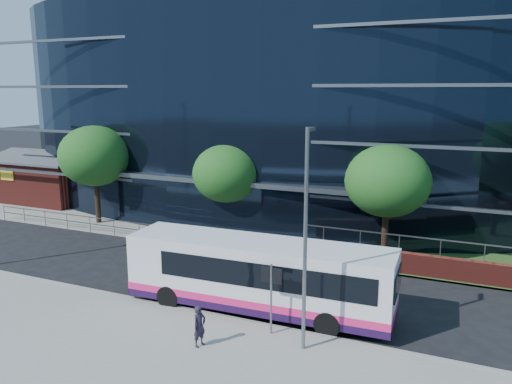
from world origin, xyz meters
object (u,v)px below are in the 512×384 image
at_px(brick_pavilion, 50,178).
at_px(tree_far_b, 226,174).
at_px(streetlight_east, 306,235).
at_px(tree_far_a, 95,156).
at_px(pedestrian, 199,326).
at_px(city_bus, 260,275).
at_px(street_sign, 271,284).
at_px(tree_far_c, 388,181).

distance_m(brick_pavilion, tree_far_b, 19.55).
bearing_deg(streetlight_east, tree_far_a, 149.54).
bearing_deg(tree_far_a, pedestrian, -39.00).
xyz_separation_m(tree_far_a, streetlight_east, (19.00, -11.17, -0.42)).
relative_size(tree_far_a, city_bus, 0.60).
distance_m(street_sign, tree_far_c, 11.14).
height_order(tree_far_a, tree_far_c, tree_far_a).
xyz_separation_m(tree_far_a, city_bus, (16.23, -8.66, -3.21)).
bearing_deg(brick_pavilion, tree_far_b, -11.88).
xyz_separation_m(streetlight_east, pedestrian, (-3.54, -1.35, -3.52)).
relative_size(tree_far_b, tree_far_c, 0.93).
xyz_separation_m(street_sign, city_bus, (-1.27, 1.92, -0.50)).
distance_m(tree_far_a, tree_far_c, 20.00).
xyz_separation_m(tree_far_b, tree_far_c, (10.00, -0.50, 0.33)).
distance_m(tree_far_b, tree_far_c, 10.02).
xyz_separation_m(brick_pavilion, pedestrian, (24.46, -17.02, -1.02)).
xyz_separation_m(tree_far_b, streetlight_east, (9.00, -11.67, 0.23)).
relative_size(tree_far_c, pedestrian, 4.23).
xyz_separation_m(brick_pavilion, street_sign, (26.50, -15.09, 0.21)).
distance_m(tree_far_c, pedestrian, 13.80).
height_order(brick_pavilion, streetlight_east, streetlight_east).
xyz_separation_m(brick_pavilion, tree_far_a, (9.00, -4.50, 2.92)).
xyz_separation_m(tree_far_c, pedestrian, (-4.54, -12.52, -3.62)).
xyz_separation_m(street_sign, streetlight_east, (1.50, -0.59, 2.29)).
distance_m(brick_pavilion, street_sign, 30.49).
bearing_deg(brick_pavilion, city_bus, -27.55).
distance_m(streetlight_east, city_bus, 4.67).
xyz_separation_m(tree_far_a, tree_far_b, (10.00, 0.50, -0.65)).
bearing_deg(street_sign, streetlight_east, -21.36).
bearing_deg(streetlight_east, city_bus, 137.85).
bearing_deg(streetlight_east, pedestrian, -159.12).
relative_size(brick_pavilion, street_sign, 3.07).
relative_size(tree_far_b, city_bus, 0.52).
xyz_separation_m(brick_pavilion, tree_far_b, (19.00, -4.00, 2.27)).
distance_m(tree_far_a, tree_far_b, 10.03).
bearing_deg(streetlight_east, street_sign, 158.64).
relative_size(street_sign, tree_far_b, 0.46).
xyz_separation_m(street_sign, pedestrian, (-2.04, -1.94, -1.23)).
height_order(tree_far_b, streetlight_east, streetlight_east).
bearing_deg(brick_pavilion, pedestrian, -34.83).
bearing_deg(brick_pavilion, tree_far_c, -8.82).
relative_size(brick_pavilion, tree_far_b, 1.42).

